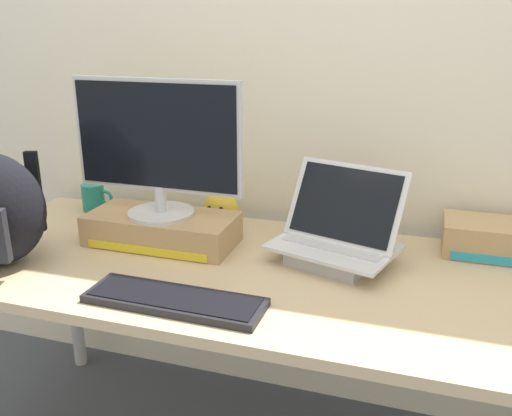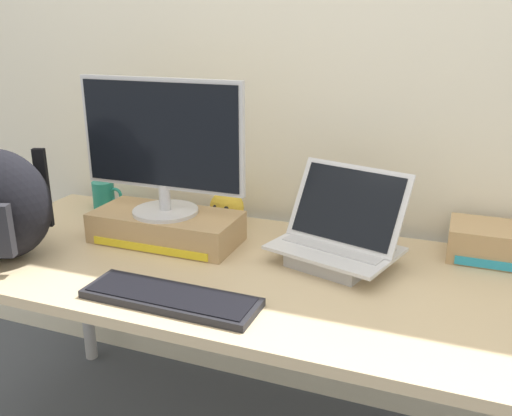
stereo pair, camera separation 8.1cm
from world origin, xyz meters
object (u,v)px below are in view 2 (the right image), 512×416
object	(u,v)px
open_laptop	(337,245)
toner_box_yellow	(166,227)
external_keyboard	(171,298)
coffee_mug	(104,195)
desktop_monitor	(162,145)
plush_toy	(227,208)
toner_box_cyan	(506,244)

from	to	relation	value
open_laptop	toner_box_yellow	bearing A→B (deg)	-160.74
external_keyboard	coffee_mug	distance (m)	0.82
open_laptop	external_keyboard	world-z (taller)	open_laptop
open_laptop	coffee_mug	bearing A→B (deg)	-174.68
toner_box_yellow	desktop_monitor	bearing A→B (deg)	-89.94
plush_toy	desktop_monitor	bearing A→B (deg)	-118.82
desktop_monitor	coffee_mug	distance (m)	0.51
plush_toy	toner_box_yellow	bearing A→B (deg)	-118.95
external_keyboard	coffee_mug	bearing A→B (deg)	137.56
toner_box_yellow	external_keyboard	size ratio (longest dim) A/B	1.02
toner_box_cyan	coffee_mug	bearing A→B (deg)	-179.41
open_laptop	external_keyboard	distance (m)	0.51
open_laptop	toner_box_cyan	xyz separation A→B (m)	(0.46, 0.20, -0.01)
toner_box_yellow	toner_box_cyan	xyz separation A→B (m)	(1.00, 0.22, 0.00)
desktop_monitor	open_laptop	size ratio (longest dim) A/B	1.35
toner_box_cyan	open_laptop	bearing A→B (deg)	-156.58
desktop_monitor	open_laptop	distance (m)	0.60
desktop_monitor	external_keyboard	bearing A→B (deg)	-58.94
plush_toy	toner_box_cyan	xyz separation A→B (m)	(0.89, 0.01, -0.01)
desktop_monitor	toner_box_yellow	bearing A→B (deg)	90.02
open_laptop	plush_toy	world-z (taller)	open_laptop
external_keyboard	plush_toy	world-z (taller)	plush_toy
toner_box_yellow	external_keyboard	bearing A→B (deg)	-58.98
toner_box_yellow	coffee_mug	bearing A→B (deg)	151.45
coffee_mug	toner_box_cyan	size ratio (longest dim) A/B	0.38
open_laptop	toner_box_cyan	bearing A→B (deg)	39.88
desktop_monitor	open_laptop	xyz separation A→B (m)	(0.55, 0.03, -0.26)
coffee_mug	plush_toy	bearing A→B (deg)	0.07
external_keyboard	coffee_mug	size ratio (longest dim) A/B	3.73
toner_box_yellow	toner_box_cyan	bearing A→B (deg)	12.63
open_laptop	external_keyboard	size ratio (longest dim) A/B	0.87
toner_box_yellow	open_laptop	size ratio (longest dim) A/B	1.17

